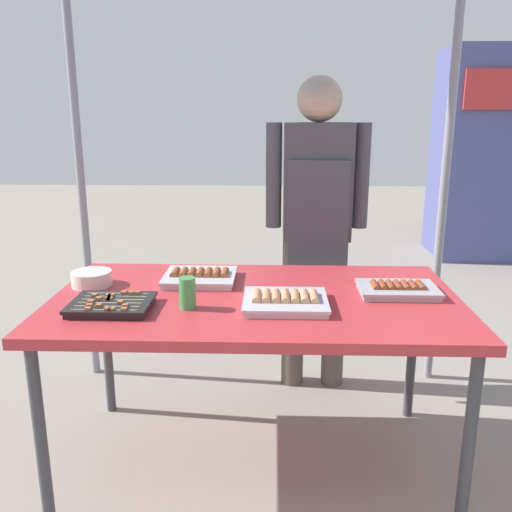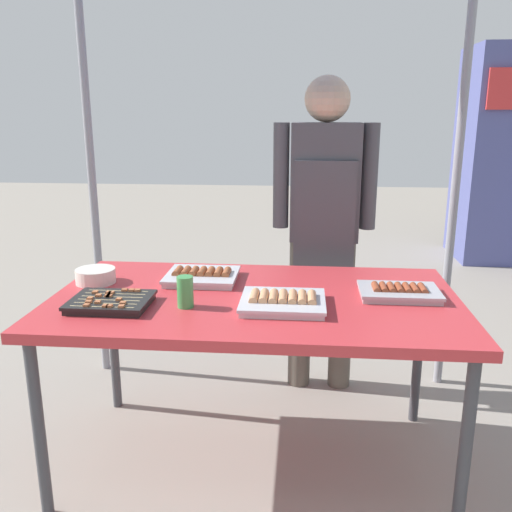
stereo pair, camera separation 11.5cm
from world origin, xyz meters
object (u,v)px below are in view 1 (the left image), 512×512
stall_table (256,308)px  vendor_woman (316,211)px  tray_meat_skewers (111,305)px  tray_pork_links (398,289)px  tray_spring_rolls (285,301)px  neighbor_stall_right (494,155)px  tray_grilled_sausages (200,277)px  drink_cup_near_edge (187,293)px  condiment_bowl (92,278)px

stall_table → vendor_woman: (0.29, 0.71, 0.27)m
tray_meat_skewers → vendor_woman: 1.22m
tray_pork_links → tray_spring_rolls: size_ratio=0.99×
neighbor_stall_right → stall_table: bearing=-122.4°
stall_table → tray_meat_skewers: size_ratio=5.45×
stall_table → neighbor_stall_right: bearing=57.6°
tray_meat_skewers → vendor_woman: size_ratio=0.18×
tray_spring_rolls → neighbor_stall_right: neighbor_stall_right is taller
tray_grilled_sausages → tray_pork_links: bearing=-9.9°
drink_cup_near_edge → condiment_bowl: bearing=149.8°
tray_spring_rolls → drink_cup_near_edge: drink_cup_near_edge is taller
stall_table → tray_pork_links: size_ratio=5.16×
stall_table → condiment_bowl: size_ratio=9.61×
condiment_bowl → neighbor_stall_right: neighbor_stall_right is taller
vendor_woman → tray_pork_links: bearing=112.5°
stall_table → tray_grilled_sausages: tray_grilled_sausages is taller
stall_table → tray_pork_links: tray_pork_links is taller
tray_meat_skewers → tray_pork_links: bearing=10.8°
neighbor_stall_right → drink_cup_near_edge: bearing=-124.1°
tray_meat_skewers → neighbor_stall_right: neighbor_stall_right is taller
tray_grilled_sausages → vendor_woman: 0.78m
tray_grilled_sausages → tray_meat_skewers: 0.45m
tray_pork_links → drink_cup_near_edge: drink_cup_near_edge is taller
neighbor_stall_right → tray_pork_links: bearing=-115.8°
tray_pork_links → vendor_woman: (-0.28, 0.67, 0.20)m
drink_cup_near_edge → vendor_woman: 1.03m
drink_cup_near_edge → neighbor_stall_right: (2.53, 3.75, 0.23)m
tray_pork_links → vendor_woman: bearing=112.5°
tray_meat_skewers → drink_cup_near_edge: bearing=4.0°
tray_pork_links → tray_spring_rolls: 0.48m
stall_table → drink_cup_near_edge: size_ratio=13.50×
tray_spring_rolls → condiment_bowl: 0.84m
tray_pork_links → stall_table: bearing=-175.9°
stall_table → tray_meat_skewers: 0.56m
tray_pork_links → drink_cup_near_edge: bearing=-166.9°
drink_cup_near_edge → tray_grilled_sausages: bearing=89.9°
tray_grilled_sausages → condiment_bowl: bearing=-170.8°
condiment_bowl → tray_pork_links: bearing=-3.2°
condiment_bowl → stall_table: bearing=-9.1°
tray_grilled_sausages → tray_spring_rolls: same height
tray_meat_skewers → condiment_bowl: size_ratio=1.76×
tray_grilled_sausages → tray_pork_links: size_ratio=0.98×
tray_pork_links → tray_spring_rolls: tray_spring_rolls is taller
tray_spring_rolls → condiment_bowl: condiment_bowl is taller
tray_spring_rolls → vendor_woman: size_ratio=0.19×
stall_table → tray_grilled_sausages: (-0.25, 0.18, 0.07)m
stall_table → neighbor_stall_right: (2.29, 3.60, 0.34)m
condiment_bowl → vendor_woman: (0.98, 0.60, 0.18)m
drink_cup_near_edge → tray_pork_links: bearing=13.1°
stall_table → tray_spring_rolls: 0.18m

